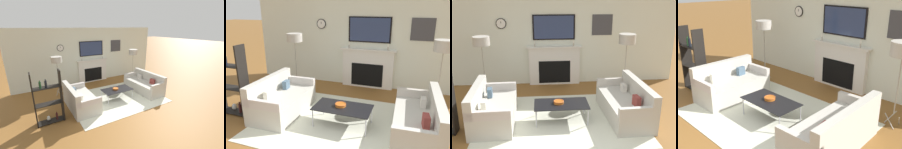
# 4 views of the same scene
# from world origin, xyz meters

# --- Properties ---
(fireplace_wall) EXTENTS (7.38, 0.28, 2.70)m
(fireplace_wall) POSITION_xyz_m (0.00, 4.25, 1.23)
(fireplace_wall) COLOR silver
(fireplace_wall) RESTS_ON ground_plane
(area_rug) EXTENTS (3.55, 2.63, 0.01)m
(area_rug) POSITION_xyz_m (0.00, 1.85, 0.01)
(area_rug) COLOR beige
(area_rug) RESTS_ON ground_plane
(couch_left) EXTENTS (0.89, 1.63, 0.83)m
(couch_left) POSITION_xyz_m (-1.47, 1.85, 0.29)
(couch_left) COLOR #B7B3A8
(couch_left) RESTS_ON ground_plane
(couch_right) EXTENTS (0.87, 1.83, 0.82)m
(couch_right) POSITION_xyz_m (1.47, 1.85, 0.29)
(couch_right) COLOR #B7B3A8
(couch_right) RESTS_ON ground_plane
(coffee_table) EXTENTS (1.16, 0.64, 0.41)m
(coffee_table) POSITION_xyz_m (0.02, 1.77, 0.38)
(coffee_table) COLOR black
(coffee_table) RESTS_ON ground_plane
(decorative_bowl) EXTENTS (0.23, 0.23, 0.06)m
(decorative_bowl) POSITION_xyz_m (-0.04, 1.80, 0.44)
(decorative_bowl) COLOR #B4591A
(decorative_bowl) RESTS_ON coffee_table
(floor_lamp_left) EXTENTS (0.42, 0.42, 1.64)m
(floor_lamp_left) POSITION_xyz_m (-1.87, 3.24, 1.50)
(floor_lamp_left) COLOR #9E998E
(floor_lamp_left) RESTS_ON ground_plane
(shelf_unit) EXTENTS (0.78, 0.28, 1.59)m
(shelf_unit) POSITION_xyz_m (-2.50, 1.47, 0.73)
(shelf_unit) COLOR black
(shelf_unit) RESTS_ON ground_plane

